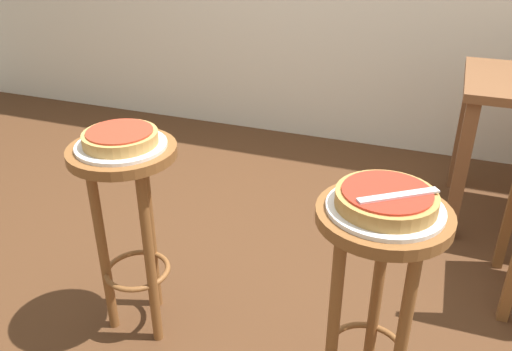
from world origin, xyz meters
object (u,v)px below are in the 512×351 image
Objects in this scene: stool_middle at (129,202)px; pizza_server_knife at (399,195)px; pizza_middle at (120,137)px; serving_plate_foreground at (385,208)px; pizza_foreground at (386,199)px; stool_foreground at (376,274)px; serving_plate_middle at (121,145)px.

stool_middle is 0.94m from pizza_server_knife.
pizza_server_knife is (0.89, -0.12, 0.03)m from pizza_middle.
pizza_foreground is (0.00, 0.00, 0.03)m from serving_plate_foreground.
pizza_foreground is (0.00, 0.00, 0.24)m from stool_foreground.
pizza_server_knife reaches higher than serving_plate_middle.
pizza_foreground is at bearing -6.72° from stool_middle.
pizza_server_knife is at bearing -7.76° from serving_plate_middle.
stool_middle is at bearing 136.31° from pizza_server_knife.
pizza_server_knife is (0.89, -0.12, 0.27)m from stool_middle.
pizza_middle reaches higher than serving_plate_foreground.
pizza_middle is 1.11× the size of pizza_server_knife.
serving_plate_foreground is at bearing 180.00° from stool_foreground.
serving_plate_foreground is 0.87m from serving_plate_middle.
pizza_foreground is at bearing -6.72° from serving_plate_middle.
pizza_middle is at bearing 173.28° from pizza_foreground.
pizza_middle is (-0.86, 0.10, 0.00)m from pizza_foreground.
pizza_foreground reaches higher than serving_plate_middle.
pizza_middle reaches higher than stool_middle.
serving_plate_middle is at bearing 173.28° from pizza_foreground.
pizza_foreground is at bearing 0.00° from serving_plate_foreground.
serving_plate_foreground is at bearing -6.72° from pizza_middle.
stool_middle is 2.52× the size of serving_plate_middle.
pizza_server_knife is at bearing -33.69° from pizza_foreground.
pizza_middle is (-0.86, 0.10, 0.03)m from serving_plate_foreground.
serving_plate_middle is at bearing 90.00° from stool_middle.
serving_plate_foreground is at bearing -6.72° from stool_middle.
serving_plate_middle is at bearing 136.31° from pizza_server_knife.
serving_plate_middle is (-0.86, 0.10, 0.00)m from serving_plate_foreground.
serving_plate_middle is 0.03m from pizza_middle.
stool_middle is at bearing 173.28° from stool_foreground.
stool_foreground is 2.52× the size of serving_plate_middle.
pizza_foreground is 0.04m from pizza_server_knife.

